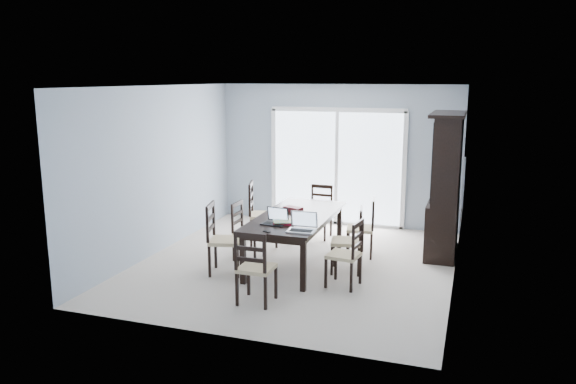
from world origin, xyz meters
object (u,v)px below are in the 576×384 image
(hot_tub, at_px, (321,188))
(game_box, at_px, (293,209))
(dining_table, at_px, (296,220))
(chair_end_near, at_px, (254,260))
(chair_right_far, at_px, (366,221))
(chair_left_far, at_px, (258,207))
(chair_left_mid, at_px, (243,224))
(cell_phone, at_px, (267,232))
(china_hutch, at_px, (446,186))
(laptop_dark, at_px, (274,221))
(chair_left_near, at_px, (219,231))
(laptop_silver, at_px, (301,227))
(chair_right_near, at_px, (350,247))
(chair_right_mid, at_px, (353,233))
(chair_end_far, at_px, (320,205))

(hot_tub, bearing_deg, game_box, -81.75)
(dining_table, xyz_separation_m, chair_end_near, (-0.01, -1.62, -0.10))
(chair_right_far, bearing_deg, chair_left_far, 79.22)
(chair_left_mid, bearing_deg, cell_phone, 38.27)
(china_hutch, relative_size, laptop_dark, 6.44)
(chair_left_mid, relative_size, hot_tub, 0.57)
(dining_table, bearing_deg, game_box, 119.81)
(dining_table, distance_m, chair_left_near, 1.15)
(laptop_silver, xyz_separation_m, cell_phone, (-0.42, -0.16, -0.06))
(chair_right_near, bearing_deg, chair_left_near, 99.11)
(chair_left_near, bearing_deg, chair_right_near, 77.86)
(game_box, bearing_deg, laptop_silver, -66.44)
(chair_end_near, distance_m, game_box, 1.82)
(chair_right_far, height_order, cell_phone, chair_right_far)
(laptop_dark, relative_size, laptop_silver, 0.92)
(dining_table, relative_size, laptop_silver, 5.92)
(chair_left_mid, height_order, chair_right_mid, chair_right_mid)
(china_hutch, bearing_deg, laptop_silver, -128.78)
(chair_left_near, bearing_deg, cell_phone, 56.95)
(chair_left_near, bearing_deg, laptop_silver, 70.21)
(chair_end_near, bearing_deg, cell_phone, 96.07)
(china_hutch, distance_m, chair_end_far, 2.17)
(chair_left_mid, xyz_separation_m, chair_left_far, (-0.06, 0.77, 0.10))
(chair_left_far, distance_m, chair_right_far, 1.81)
(china_hutch, xyz_separation_m, chair_end_near, (-2.04, -2.87, -0.50))
(china_hutch, relative_size, chair_right_mid, 2.02)
(chair_left_mid, distance_m, chair_left_far, 0.78)
(laptop_dark, relative_size, cell_phone, 3.32)
(chair_end_far, bearing_deg, cell_phone, 92.39)
(laptop_silver, height_order, hot_tub, laptop_silver)
(chair_right_mid, bearing_deg, laptop_silver, 136.03)
(chair_end_near, height_order, chair_end_far, chair_end_near)
(china_hutch, relative_size, chair_right_near, 2.11)
(chair_right_far, bearing_deg, hot_tub, 18.98)
(chair_right_near, relative_size, game_box, 3.67)
(chair_end_near, distance_m, hot_tub, 5.20)
(laptop_silver, relative_size, cell_phone, 3.61)
(chair_right_far, xyz_separation_m, laptop_dark, (-1.03, -1.32, 0.25))
(chair_right_far, bearing_deg, laptop_silver, 151.20)
(chair_left_mid, xyz_separation_m, chair_right_mid, (1.70, -0.07, 0.04))
(chair_right_mid, xyz_separation_m, hot_tub, (-1.46, 3.61, -0.13))
(chair_right_far, height_order, hot_tub, chair_right_far)
(chair_right_near, xyz_separation_m, laptop_silver, (-0.61, -0.18, 0.26))
(chair_right_mid, distance_m, chair_end_near, 1.78)
(chair_left_mid, height_order, laptop_silver, chair_left_mid)
(cell_phone, bearing_deg, laptop_silver, 43.71)
(china_hutch, xyz_separation_m, chair_left_mid, (-2.86, -1.25, -0.54))
(chair_left_mid, xyz_separation_m, chair_right_far, (1.74, 0.71, 0.02))
(hot_tub, bearing_deg, chair_left_mid, -93.97)
(china_hutch, xyz_separation_m, chair_right_far, (-1.12, -0.54, -0.51))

